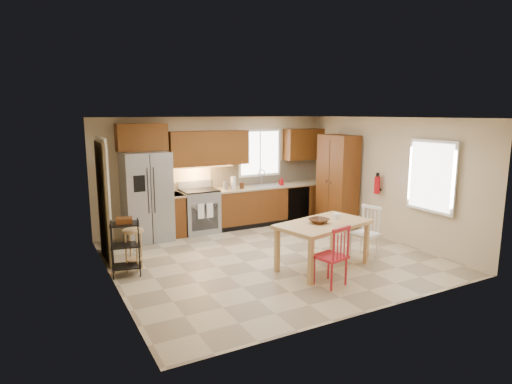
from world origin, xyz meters
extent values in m
plane|color=tan|center=(0.00, 0.00, 0.00)|extent=(5.50, 5.50, 0.00)
cube|color=silver|center=(0.00, 0.00, 2.50)|extent=(5.50, 5.00, 0.02)
cube|color=#CCB793|center=(0.00, 2.50, 1.25)|extent=(5.50, 0.02, 2.50)
cube|color=#CCB793|center=(0.00, -2.50, 1.25)|extent=(5.50, 0.02, 2.50)
cube|color=#CCB793|center=(-2.75, 0.00, 1.25)|extent=(0.02, 5.00, 2.50)
cube|color=#CCB793|center=(2.75, 0.00, 1.25)|extent=(0.02, 5.00, 2.50)
cube|color=gray|center=(-1.70, 2.12, 0.91)|extent=(0.92, 0.75, 1.82)
cube|color=gray|center=(-0.55, 2.19, 0.46)|extent=(0.76, 0.63, 0.92)
cube|color=#5B2A10|center=(-1.10, 2.20, 0.45)|extent=(0.30, 0.60, 0.90)
cube|color=#5B2A10|center=(1.29, 2.20, 0.45)|extent=(2.92, 0.60, 0.90)
cube|color=black|center=(1.85, 1.91, 0.45)|extent=(0.60, 0.02, 0.78)
cube|color=#C3B192|center=(1.29, 2.48, 1.18)|extent=(2.92, 0.03, 0.55)
cube|color=#5F360F|center=(-1.70, 2.33, 2.10)|extent=(1.00, 0.35, 0.55)
cube|color=#5F360F|center=(-0.25, 2.33, 1.83)|extent=(1.80, 0.35, 0.75)
cube|color=#5F360F|center=(2.25, 2.33, 1.83)|extent=(1.00, 0.35, 0.75)
cube|color=white|center=(1.10, 2.48, 1.65)|extent=(1.12, 0.04, 1.12)
cube|color=gray|center=(1.10, 2.20, 0.86)|extent=(0.62, 0.46, 0.16)
cube|color=#FFBF66|center=(-0.55, 2.30, 1.43)|extent=(1.60, 0.30, 0.01)
imported|color=#AC0B12|center=(1.48, 2.10, 1.00)|extent=(0.09, 0.09, 0.19)
cylinder|color=white|center=(0.25, 2.15, 1.04)|extent=(0.12, 0.12, 0.28)
cylinder|color=gray|center=(0.05, 2.15, 0.99)|extent=(0.11, 0.11, 0.18)
cylinder|color=#472513|center=(0.45, 2.12, 0.97)|extent=(0.10, 0.10, 0.14)
cube|color=#5B2A10|center=(2.43, 1.20, 1.05)|extent=(0.50, 0.95, 2.10)
cylinder|color=#AC0B12|center=(2.63, 0.15, 1.10)|extent=(0.12, 0.12, 0.36)
cube|color=white|center=(2.68, -1.15, 1.45)|extent=(0.04, 1.02, 1.32)
cube|color=#8C7A59|center=(-2.67, 1.30, 1.05)|extent=(0.04, 0.95, 2.10)
imported|color=#472513|center=(0.40, -0.87, 0.78)|extent=(0.39, 0.39, 0.08)
cylinder|color=white|center=(0.84, -0.77, 0.81)|extent=(0.14, 0.14, 0.14)
camera|label=1|loc=(-3.75, -6.42, 2.58)|focal=30.00mm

